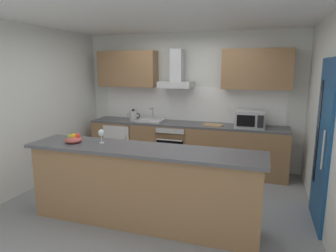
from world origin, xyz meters
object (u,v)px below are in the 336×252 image
object	(u,v)px
chopping_board	(213,125)
refrigerator	(123,143)
range_hood	(176,76)
sink	(151,120)
fruit_bowl	(74,139)
microwave	(250,119)
kettle	(133,116)
wine_glass	(101,133)
oven	(174,145)

from	to	relation	value
chopping_board	refrigerator	bearing A→B (deg)	179.35
range_hood	chopping_board	xyz separation A→B (m)	(0.75, -0.15, -0.88)
sink	range_hood	size ratio (longest dim) A/B	0.69
refrigerator	fruit_bowl	xyz separation A→B (m)	(0.40, -2.17, 0.60)
sink	chopping_board	bearing A→B (deg)	-1.60
microwave	kettle	xyz separation A→B (m)	(-2.23, -0.01, -0.04)
sink	wine_glass	bearing A→B (deg)	-86.31
wine_glass	fruit_bowl	bearing A→B (deg)	-163.69
kettle	fruit_bowl	xyz separation A→B (m)	(0.13, -2.14, 0.02)
sink	wine_glass	distance (m)	2.09
wine_glass	chopping_board	size ratio (longest dim) A/B	0.52
sink	fruit_bowl	xyz separation A→B (m)	(-0.22, -2.18, 0.10)
oven	chopping_board	distance (m)	0.88
microwave	range_hood	size ratio (longest dim) A/B	0.69
oven	sink	xyz separation A→B (m)	(-0.49, 0.01, 0.47)
fruit_bowl	chopping_board	distance (m)	2.59
fruit_bowl	wine_glass	bearing A→B (deg)	16.31
oven	sink	world-z (taller)	sink
sink	kettle	distance (m)	0.36
microwave	fruit_bowl	world-z (taller)	microwave
sink	kettle	size ratio (longest dim) A/B	1.73
refrigerator	oven	bearing A→B (deg)	0.14
sink	chopping_board	size ratio (longest dim) A/B	1.47
chopping_board	sink	bearing A→B (deg)	178.40
oven	range_hood	bearing A→B (deg)	90.00
refrigerator	sink	world-z (taller)	sink
oven	refrigerator	bearing A→B (deg)	-179.86
sink	fruit_bowl	distance (m)	2.19
wine_glass	chopping_board	distance (m)	2.33
microwave	kettle	world-z (taller)	microwave
oven	range_hood	world-z (taller)	range_hood
oven	range_hood	size ratio (longest dim) A/B	1.11
oven	wine_glass	world-z (taller)	wine_glass
sink	refrigerator	bearing A→B (deg)	-178.72
sink	kettle	xyz separation A→B (m)	(-0.35, -0.04, 0.08)
kettle	oven	bearing A→B (deg)	2.30
sink	chopping_board	world-z (taller)	sink
microwave	range_hood	distance (m)	1.58
kettle	sink	bearing A→B (deg)	7.30
kettle	wine_glass	world-z (taller)	wine_glass
kettle	wine_glass	bearing A→B (deg)	-76.64
oven	kettle	xyz separation A→B (m)	(-0.84, -0.03, 0.55)
microwave	fruit_bowl	distance (m)	3.00
range_hood	wine_glass	xyz separation A→B (m)	(-0.35, -2.20, -0.68)
fruit_bowl	oven	bearing A→B (deg)	72.03
kettle	fruit_bowl	world-z (taller)	kettle
microwave	sink	size ratio (longest dim) A/B	1.00
range_hood	fruit_bowl	size ratio (longest dim) A/B	3.27
microwave	wine_glass	xyz separation A→B (m)	(-1.75, -2.04, 0.06)
sink	kettle	bearing A→B (deg)	-172.70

